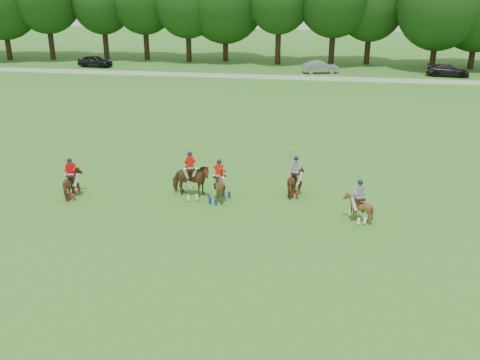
# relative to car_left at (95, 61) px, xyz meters

# --- Properties ---
(ground) EXTENTS (180.00, 180.00, 0.00)m
(ground) POSITION_rel_car_left_xyz_m (21.98, -42.50, -0.72)
(ground) COLOR #2C621C
(ground) RESTS_ON ground
(boundary_rail) EXTENTS (120.00, 0.10, 0.44)m
(boundary_rail) POSITION_rel_car_left_xyz_m (21.98, -4.50, -0.50)
(boundary_rail) COLOR white
(boundary_rail) RESTS_ON ground
(car_left) EXTENTS (4.38, 2.12, 1.44)m
(car_left) POSITION_rel_car_left_xyz_m (0.00, 0.00, 0.00)
(car_left) COLOR black
(car_left) RESTS_ON ground
(car_mid) EXTENTS (4.37, 2.39, 1.37)m
(car_mid) POSITION_rel_car_left_xyz_m (27.36, 0.00, -0.04)
(car_mid) COLOR #99989D
(car_mid) RESTS_ON ground
(car_right) EXTENTS (4.77, 2.40, 1.33)m
(car_right) POSITION_rel_car_left_xyz_m (41.46, 0.00, -0.06)
(car_right) COLOR black
(car_right) RESTS_ON ground
(polo_red_a) EXTENTS (1.08, 1.78, 2.69)m
(polo_red_a) POSITION_rel_car_left_xyz_m (14.95, -38.47, 0.04)
(polo_red_a) COLOR #4C2C14
(polo_red_a) RESTS_ON ground
(polo_red_b) EXTENTS (2.22, 2.07, 2.49)m
(polo_red_b) POSITION_rel_car_left_xyz_m (21.07, -37.51, 0.20)
(polo_red_b) COLOR #4C2C14
(polo_red_b) RESTS_ON ground
(polo_red_c) EXTENTS (1.77, 1.84, 2.28)m
(polo_red_c) POSITION_rel_car_left_xyz_m (22.67, -37.89, 0.10)
(polo_red_c) COLOR #4C2C14
(polo_red_c) RESTS_ON ground
(polo_stripe_a) EXTENTS (1.08, 1.76, 2.71)m
(polo_stripe_a) POSITION_rel_car_left_xyz_m (26.46, -36.47, 0.05)
(polo_stripe_a) COLOR #4C2C14
(polo_stripe_a) RESTS_ON ground
(polo_stripe_b) EXTENTS (1.46, 1.53, 2.09)m
(polo_stripe_b) POSITION_rel_car_left_xyz_m (29.58, -39.18, 0.01)
(polo_stripe_b) COLOR #4C2C14
(polo_stripe_b) RESTS_ON ground
(polo_ball) EXTENTS (0.09, 0.09, 0.09)m
(polo_ball) POSITION_rel_car_left_xyz_m (23.12, -41.22, -0.68)
(polo_ball) COLOR white
(polo_ball) RESTS_ON ground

